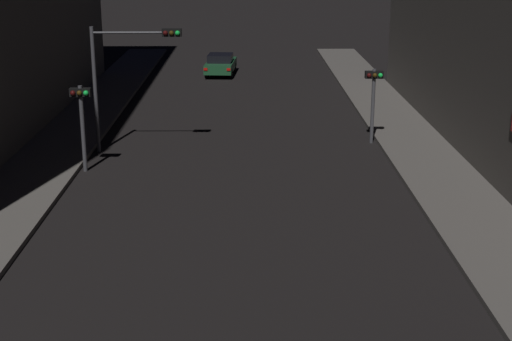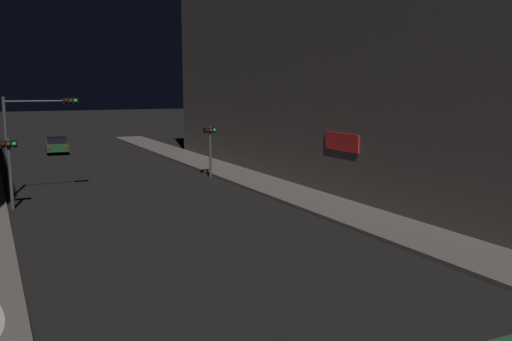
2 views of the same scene
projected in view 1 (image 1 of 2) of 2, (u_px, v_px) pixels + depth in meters
name	position (u px, v px, depth m)	size (l,w,h in m)	color
sidewalk_left	(38.00, 172.00, 29.55)	(3.06, 69.13, 0.18)	#5B5651
sidewalk_right	(435.00, 170.00, 29.74)	(3.06, 69.13, 0.18)	#5B5651
far_car	(221.00, 64.00, 51.38)	(2.12, 4.57, 1.42)	#1E512D
traffic_light_overhead	(127.00, 63.00, 31.55)	(3.77, 0.41, 5.33)	#47474C
traffic_light_left_kerb	(81.00, 110.00, 29.19)	(0.80, 0.41, 3.40)	#47474C
traffic_light_right_kerb	(374.00, 90.00, 33.39)	(0.80, 0.41, 3.34)	#47474C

